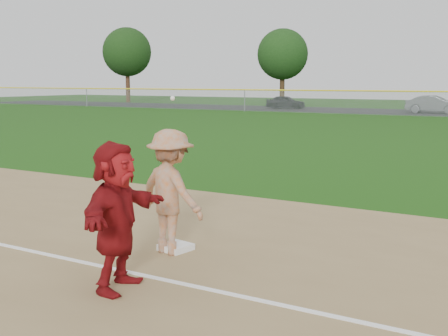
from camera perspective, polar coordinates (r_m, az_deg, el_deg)
The scene contains 9 objects.
ground at distance 9.00m, azimuth -4.85°, elevation -9.49°, with size 160.00×160.00×0.00m, color #19470D.
foul_line at distance 8.38m, azimuth -8.03°, elevation -10.77°, with size 60.00×0.10×0.01m, color white.
first_base at distance 9.52m, azimuth -4.92°, elevation -8.01°, with size 0.46×0.46×0.10m, color white.
base_runner at distance 7.67m, azimuth -10.87°, elevation -4.82°, with size 1.88×0.60×2.03m, color maroon.
car_left at distance 58.26m, azimuth 6.30°, elevation 6.68°, with size 1.59×3.96×1.35m, color black.
car_mid at distance 52.81m, azimuth 20.57°, elevation 6.07°, with size 1.65×4.72×1.55m, color slate.
first_base_play at distance 9.17m, azimuth -5.42°, elevation -2.42°, with size 1.45×1.03×2.57m.
tree_0 at distance 76.72m, azimuth -9.83°, elevation 11.53°, with size 6.40×6.40×9.81m.
tree_1 at distance 65.82m, azimuth 5.98°, elevation 11.41°, with size 5.80×5.80×8.75m.
Camera 1 is at (4.91, -6.99, 2.83)m, focal length 45.00 mm.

